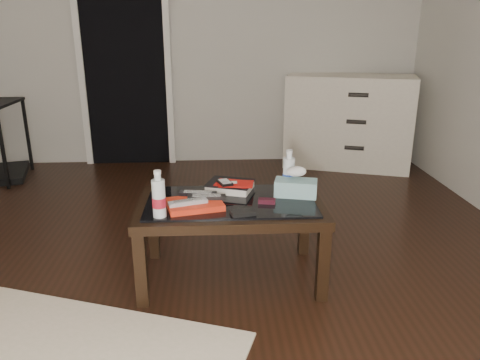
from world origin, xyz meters
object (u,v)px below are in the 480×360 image
(dresser, at_px, (348,122))
(water_bottle_right, at_px, (289,170))
(coffee_table, at_px, (231,211))
(water_bottle_left, at_px, (159,194))
(tissue_box, at_px, (296,188))
(textbook, at_px, (230,186))

(dresser, relative_size, water_bottle_right, 5.44)
(coffee_table, height_order, water_bottle_left, water_bottle_left)
(dresser, xyz_separation_m, tissue_box, (-0.88, -2.07, 0.06))
(textbook, height_order, water_bottle_left, water_bottle_left)
(coffee_table, height_order, tissue_box, tissue_box)
(coffee_table, relative_size, tissue_box, 4.35)
(coffee_table, bearing_deg, water_bottle_right, 23.44)
(coffee_table, distance_m, water_bottle_left, 0.45)
(dresser, bearing_deg, water_bottle_right, -96.58)
(water_bottle_right, bearing_deg, tissue_box, -72.57)
(water_bottle_left, bearing_deg, water_bottle_right, 26.40)
(coffee_table, xyz_separation_m, water_bottle_right, (0.34, 0.15, 0.18))
(coffee_table, relative_size, water_bottle_right, 4.20)
(textbook, bearing_deg, dresser, 76.35)
(water_bottle_right, bearing_deg, coffee_table, -156.56)
(dresser, xyz_separation_m, textbook, (-1.24, -1.96, 0.03))
(coffee_table, bearing_deg, textbook, 88.93)
(water_bottle_left, bearing_deg, dresser, 55.55)
(dresser, distance_m, tissue_box, 2.25)
(coffee_table, relative_size, textbook, 4.00)
(textbook, distance_m, tissue_box, 0.38)
(dresser, bearing_deg, tissue_box, -94.99)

